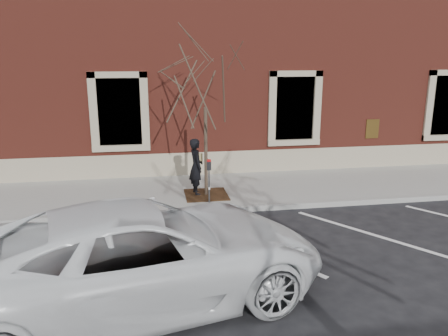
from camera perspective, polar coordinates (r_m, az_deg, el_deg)
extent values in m
plane|color=#28282B|center=(12.14, 0.47, -5.73)|extent=(120.00, 120.00, 0.00)
cube|color=#9F9D96|center=(13.75, -0.80, -2.97)|extent=(40.00, 3.50, 0.15)
cube|color=#9E9E99|center=(12.06, 0.51, -5.48)|extent=(40.00, 0.12, 0.15)
cube|color=maroon|center=(19.08, -3.67, 13.83)|extent=(40.00, 8.50, 8.00)
cube|color=tan|center=(15.32, -1.82, 0.69)|extent=(40.00, 0.06, 0.80)
cube|color=black|center=(15.01, -13.45, 7.20)|extent=(1.40, 0.30, 2.20)
cube|color=tan|center=(15.03, -13.23, 2.59)|extent=(1.90, 0.20, 0.20)
cube|color=black|center=(15.79, 9.02, 7.75)|extent=(1.40, 0.30, 2.20)
cube|color=tan|center=(15.81, 9.04, 3.36)|extent=(1.90, 0.20, 0.20)
cube|color=black|center=(18.58, 27.02, 7.35)|extent=(1.40, 0.30, 2.20)
cube|color=tan|center=(18.59, 26.91, 3.62)|extent=(1.90, 0.20, 0.20)
imported|color=black|center=(12.96, -3.67, 0.16)|extent=(0.50, 0.68, 1.69)
cylinder|color=#595B60|center=(12.28, -1.96, -2.42)|extent=(0.04, 0.04, 0.95)
cube|color=black|center=(12.12, -1.98, 0.29)|extent=(0.11, 0.09, 0.25)
cube|color=#BA0C0F|center=(12.09, -1.99, 0.98)|extent=(0.10, 0.08, 0.06)
cube|color=white|center=(12.26, -1.93, -2.69)|extent=(0.05, 0.00, 0.07)
cube|color=#392112|center=(13.06, -2.33, -3.50)|extent=(1.25, 1.25, 0.03)
cylinder|color=#45342A|center=(12.73, -2.38, 2.06)|extent=(0.10, 0.10, 2.62)
imported|color=white|center=(7.73, -10.53, -11.07)|extent=(6.86, 4.32, 1.77)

